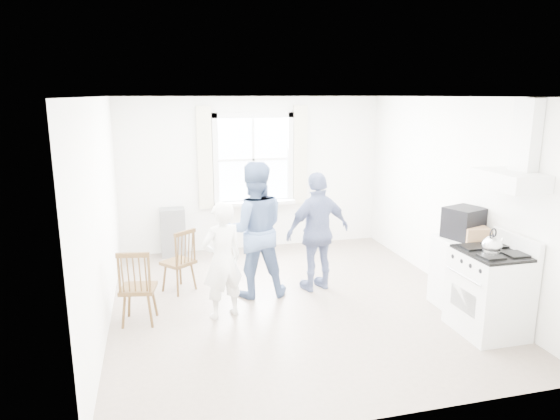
# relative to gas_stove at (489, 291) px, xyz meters

# --- Properties ---
(room_shell) EXTENTS (4.62, 5.12, 2.64)m
(room_shell) POSITION_rel_gas_stove_xyz_m (-1.91, 1.35, 0.82)
(room_shell) COLOR gray
(room_shell) RESTS_ON ground
(window_assembly) EXTENTS (1.88, 0.24, 1.70)m
(window_assembly) POSITION_rel_gas_stove_xyz_m (-1.91, 3.80, 0.98)
(window_assembly) COLOR white
(window_assembly) RESTS_ON room_shell
(range_hood) EXTENTS (0.45, 0.76, 0.94)m
(range_hood) POSITION_rel_gas_stove_xyz_m (0.16, -0.00, 1.42)
(range_hood) COLOR white
(range_hood) RESTS_ON room_shell
(shelf_unit) EXTENTS (0.40, 0.30, 0.80)m
(shelf_unit) POSITION_rel_gas_stove_xyz_m (-3.31, 3.68, -0.08)
(shelf_unit) COLOR slate
(shelf_unit) RESTS_ON ground
(gas_stove) EXTENTS (0.68, 0.76, 1.12)m
(gas_stove) POSITION_rel_gas_stove_xyz_m (0.00, 0.00, 0.00)
(gas_stove) COLOR white
(gas_stove) RESTS_ON ground
(kettle) EXTENTS (0.21, 0.21, 0.30)m
(kettle) POSITION_rel_gas_stove_xyz_m (-0.09, -0.08, 0.56)
(kettle) COLOR silver
(kettle) RESTS_ON gas_stove
(low_cabinet) EXTENTS (0.50, 0.55, 0.90)m
(low_cabinet) POSITION_rel_gas_stove_xyz_m (0.07, 0.70, -0.03)
(low_cabinet) COLOR white
(low_cabinet) RESTS_ON ground
(stereo_stack) EXTENTS (0.52, 0.50, 0.38)m
(stereo_stack) POSITION_rel_gas_stove_xyz_m (0.11, 0.71, 0.61)
(stereo_stack) COLOR black
(stereo_stack) RESTS_ON low_cabinet
(cardboard_box) EXTENTS (0.32, 0.26, 0.18)m
(cardboard_box) POSITION_rel_gas_stove_xyz_m (0.13, 0.49, 0.51)
(cardboard_box) COLOR #A2774E
(cardboard_box) RESTS_ON low_cabinet
(windsor_chair_a) EXTENTS (0.52, 0.51, 0.88)m
(windsor_chair_a) POSITION_rel_gas_stove_xyz_m (-3.25, 2.02, 0.06)
(windsor_chair_a) COLOR #462F16
(windsor_chair_a) RESTS_ON ground
(windsor_chair_b) EXTENTS (0.45, 0.44, 0.92)m
(windsor_chair_b) POSITION_rel_gas_stove_xyz_m (-3.83, 1.12, 0.08)
(windsor_chair_b) COLOR #462F16
(windsor_chair_b) RESTS_ON ground
(person_left) EXTENTS (0.66, 0.66, 1.42)m
(person_left) POSITION_rel_gas_stove_xyz_m (-2.83, 1.14, 0.23)
(person_left) COLOR white
(person_left) RESTS_ON ground
(person_mid) EXTENTS (0.92, 0.92, 1.80)m
(person_mid) POSITION_rel_gas_stove_xyz_m (-2.33, 1.71, 0.41)
(person_mid) COLOR #4F6794
(person_mid) RESTS_ON ground
(person_right) EXTENTS (1.15, 1.15, 1.63)m
(person_right) POSITION_rel_gas_stove_xyz_m (-1.45, 1.70, 0.33)
(person_right) COLOR navy
(person_right) RESTS_ON ground
(potted_plant) EXTENTS (0.21, 0.21, 0.30)m
(potted_plant) POSITION_rel_gas_stove_xyz_m (-1.79, 3.71, 0.52)
(potted_plant) COLOR #33723B
(potted_plant) RESTS_ON window_assembly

